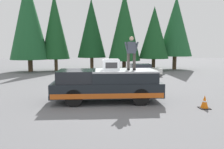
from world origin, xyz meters
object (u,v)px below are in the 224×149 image
object	(u,v)px
compressor_unit	(111,65)
traffic_cone	(205,102)
pickup_truck	(107,85)
person_on_truck_bed	(131,52)
parked_car_white	(140,70)

from	to	relation	value
compressor_unit	traffic_cone	xyz separation A→B (m)	(-1.57, -4.21, -1.64)
pickup_truck	compressor_unit	size ratio (longest dim) A/B	6.60
pickup_truck	person_on_truck_bed	distance (m)	2.09
compressor_unit	parked_car_white	xyz separation A→B (m)	(10.23, -3.49, -1.35)
compressor_unit	person_on_truck_bed	world-z (taller)	person_on_truck_bed
compressor_unit	person_on_truck_bed	bearing A→B (deg)	-93.55
compressor_unit	parked_car_white	size ratio (longest dim) A/B	0.20
parked_car_white	compressor_unit	bearing A→B (deg)	161.17
person_on_truck_bed	traffic_cone	xyz separation A→B (m)	(-1.50, -3.18, -2.26)
pickup_truck	parked_car_white	distance (m)	10.86
traffic_cone	pickup_truck	bearing A→B (deg)	70.22
pickup_truck	traffic_cone	xyz separation A→B (m)	(-1.59, -4.42, -0.58)
person_on_truck_bed	parked_car_white	xyz separation A→B (m)	(10.29, -2.46, -1.97)
pickup_truck	person_on_truck_bed	xyz separation A→B (m)	(-0.09, -1.24, 1.68)
pickup_truck	compressor_unit	xyz separation A→B (m)	(-0.02, -0.21, 1.05)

